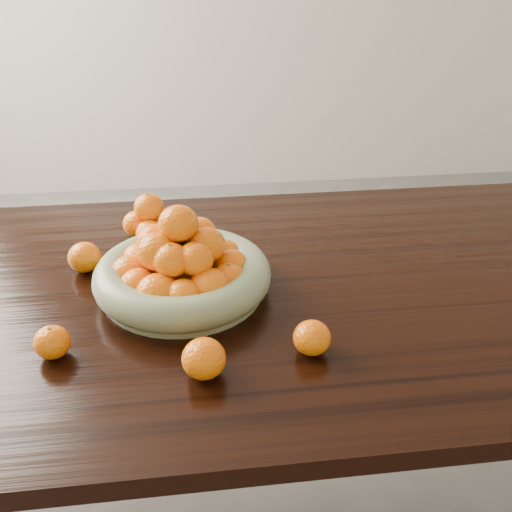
{
  "coord_description": "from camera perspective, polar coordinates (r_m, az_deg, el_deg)",
  "views": [
    {
      "loc": [
        -0.14,
        -1.06,
        1.4
      ],
      "look_at": [
        -0.01,
        -0.02,
        0.83
      ],
      "focal_mm": 40.0,
      "sensor_mm": 36.0,
      "label": 1
    }
  ],
  "objects": [
    {
      "name": "loose_orange_3",
      "position": [
        1.35,
        -16.77,
        -0.12
      ],
      "size": [
        0.07,
        0.07,
        0.07
      ],
      "primitive_type": "ellipsoid",
      "color": "orange",
      "rests_on": "dining_table"
    },
    {
      "name": "dining_table",
      "position": [
        1.31,
        0.25,
        -6.1
      ],
      "size": [
        2.0,
        1.0,
        0.75
      ],
      "color": "black",
      "rests_on": "ground"
    },
    {
      "name": "loose_orange_1",
      "position": [
        0.99,
        -5.23,
        -10.18
      ],
      "size": [
        0.08,
        0.08,
        0.07
      ],
      "primitive_type": "ellipsoid",
      "color": "orange",
      "rests_on": "dining_table"
    },
    {
      "name": "loose_orange_2",
      "position": [
        1.04,
        5.62,
        -8.14
      ],
      "size": [
        0.07,
        0.07,
        0.06
      ],
      "primitive_type": "ellipsoid",
      "color": "orange",
      "rests_on": "dining_table"
    },
    {
      "name": "orange_pyramid",
      "position": [
        1.45,
        -10.52,
        3.43
      ],
      "size": [
        0.14,
        0.13,
        0.12
      ],
      "rotation": [
        0.0,
        0.0,
        0.02
      ],
      "color": "orange",
      "rests_on": "dining_table"
    },
    {
      "name": "loose_orange_0",
      "position": [
        1.09,
        -19.72,
        -8.12
      ],
      "size": [
        0.07,
        0.07,
        0.06
      ],
      "primitive_type": "ellipsoid",
      "color": "orange",
      "rests_on": "dining_table"
    },
    {
      "name": "fruit_bowl",
      "position": [
        1.21,
        -7.4,
        -1.32
      ],
      "size": [
        0.37,
        0.37,
        0.2
      ],
      "rotation": [
        0.0,
        0.0,
        0.34
      ],
      "color": "gray",
      "rests_on": "dining_table"
    },
    {
      "name": "ground",
      "position": [
        1.77,
        0.2,
        -23.98
      ],
      "size": [
        5.0,
        5.0,
        0.0
      ],
      "primitive_type": "plane",
      "color": "slate",
      "rests_on": "ground"
    }
  ]
}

